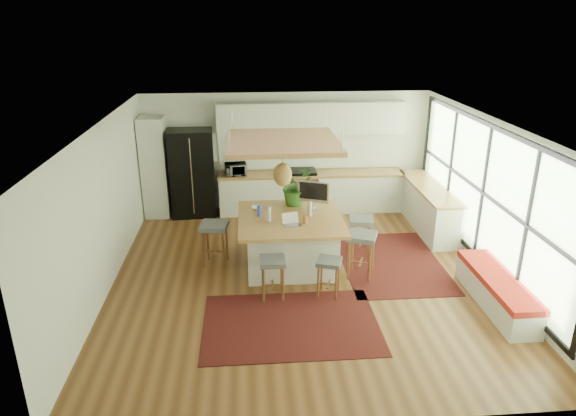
{
  "coord_description": "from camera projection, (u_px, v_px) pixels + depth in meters",
  "views": [
    {
      "loc": [
        -0.88,
        -7.96,
        4.33
      ],
      "look_at": [
        -0.2,
        0.5,
        1.1
      ],
      "focal_mm": 31.98,
      "sensor_mm": 36.0,
      "label": 1
    }
  ],
  "objects": [
    {
      "name": "ceiling_panel",
      "position": [
        283.0,
        158.0,
        8.65
      ],
      "size": [
        1.86,
        1.86,
        0.8
      ],
      "primitive_type": null,
      "color": "olive",
      "rests_on": "ceiling"
    },
    {
      "name": "stool_near_left",
      "position": [
        273.0,
        277.0,
        8.25
      ],
      "size": [
        0.41,
        0.41,
        0.68
      ],
      "primitive_type": null,
      "rotation": [
        0.0,
        0.0,
        0.01
      ],
      "color": "#484B4F",
      "rests_on": "floor"
    },
    {
      "name": "island",
      "position": [
        290.0,
        241.0,
        9.29
      ],
      "size": [
        1.85,
        1.85,
        0.93
      ],
      "primitive_type": null,
      "color": "olive",
      "rests_on": "floor"
    },
    {
      "name": "stool_near_right",
      "position": [
        329.0,
        275.0,
        8.31
      ],
      "size": [
        0.48,
        0.48,
        0.64
      ],
      "primitive_type": null,
      "rotation": [
        0.0,
        0.0,
        -0.32
      ],
      "color": "#484B4F",
      "rests_on": "floor"
    },
    {
      "name": "island_bottle_2",
      "position": [
        306.0,
        218.0,
        8.83
      ],
      "size": [
        0.07,
        0.07,
        0.19
      ],
      "primitive_type": "cylinder",
      "color": "#A25836",
      "rests_on": "island"
    },
    {
      "name": "wall_front",
      "position": [
        338.0,
        322.0,
        5.28
      ],
      "size": [
        6.5,
        0.0,
        6.5
      ],
      "primitive_type": "plane",
      "rotation": [
        -1.57,
        0.0,
        0.0
      ],
      "color": "silver",
      "rests_on": "ground"
    },
    {
      "name": "backsplash",
      "position": [
        310.0,
        151.0,
        11.83
      ],
      "size": [
        4.2,
        0.02,
        0.8
      ],
      "primitive_type": "cube",
      "color": "white",
      "rests_on": "wall_back"
    },
    {
      "name": "window_bench",
      "position": [
        497.0,
        291.0,
        8.04
      ],
      "size": [
        0.52,
        2.0,
        0.5
      ],
      "primitive_type": null,
      "color": "silver",
      "rests_on": "floor"
    },
    {
      "name": "back_counter_base",
      "position": [
        311.0,
        193.0,
        11.87
      ],
      "size": [
        4.2,
        0.6,
        0.88
      ],
      "primitive_type": "cube",
      "color": "silver",
      "rests_on": "floor"
    },
    {
      "name": "window_wall",
      "position": [
        489.0,
        196.0,
        8.77
      ],
      "size": [
        0.1,
        6.2,
        2.6
      ],
      "primitive_type": null,
      "color": "black",
      "rests_on": "wall_right"
    },
    {
      "name": "stool_right_front",
      "position": [
        361.0,
        257.0,
        8.92
      ],
      "size": [
        0.61,
        0.61,
        0.8
      ],
      "primitive_type": null,
      "rotation": [
        0.0,
        0.0,
        1.2
      ],
      "color": "#484B4F",
      "rests_on": "floor"
    },
    {
      "name": "upper_cabinets",
      "position": [
        311.0,
        118.0,
        11.39
      ],
      "size": [
        4.2,
        0.34,
        0.7
      ],
      "primitive_type": "cube",
      "color": "silver",
      "rests_on": "wall_back"
    },
    {
      "name": "island_bottle_0",
      "position": [
        259.0,
        211.0,
        9.14
      ],
      "size": [
        0.07,
        0.07,
        0.19
      ],
      "primitive_type": "cylinder",
      "color": "blue",
      "rests_on": "island"
    },
    {
      "name": "rug_right",
      "position": [
        391.0,
        262.0,
        9.51
      ],
      "size": [
        1.8,
        2.6,
        0.01
      ],
      "primitive_type": "cube",
      "color": "black",
      "rests_on": "floor"
    },
    {
      "name": "right_counter_top",
      "position": [
        430.0,
        187.0,
        10.79
      ],
      "size": [
        0.64,
        2.54,
        0.05
      ],
      "primitive_type": "cube",
      "color": "olive",
      "rests_on": "right_counter_base"
    },
    {
      "name": "island_bottle_1",
      "position": [
        268.0,
        216.0,
        8.92
      ],
      "size": [
        0.07,
        0.07,
        0.19
      ],
      "primitive_type": "cylinder",
      "color": "silver",
      "rests_on": "island"
    },
    {
      "name": "island_plant",
      "position": [
        295.0,
        190.0,
        9.65
      ],
      "size": [
        0.99,
        1.0,
        0.58
      ],
      "primitive_type": "imported",
      "rotation": [
        0.0,
        0.0,
        0.69
      ],
      "color": "#1E4C19",
      "rests_on": "island"
    },
    {
      "name": "island_bowl",
      "position": [
        257.0,
        208.0,
        9.5
      ],
      "size": [
        0.24,
        0.24,
        0.05
      ],
      "primitive_type": "imported",
      "rotation": [
        0.0,
        0.0,
        -0.19
      ],
      "color": "beige",
      "rests_on": "island"
    },
    {
      "name": "wall_right",
      "position": [
        491.0,
        199.0,
        8.79
      ],
      "size": [
        0.0,
        7.0,
        7.0
      ],
      "primitive_type": "plane",
      "rotation": [
        1.57,
        0.0,
        -1.57
      ],
      "color": "silver",
      "rests_on": "ground"
    },
    {
      "name": "pantry",
      "position": [
        155.0,
        168.0,
        11.37
      ],
      "size": [
        0.55,
        0.6,
        2.25
      ],
      "primitive_type": "cube",
      "color": "silver",
      "rests_on": "floor"
    },
    {
      "name": "back_counter_top",
      "position": [
        311.0,
        174.0,
        11.71
      ],
      "size": [
        4.24,
        0.64,
        0.05
      ],
      "primitive_type": "cube",
      "color": "olive",
      "rests_on": "back_counter_base"
    },
    {
      "name": "rug_near",
      "position": [
        291.0,
        324.0,
        7.63
      ],
      "size": [
        2.6,
        1.8,
        0.01
      ],
      "primitive_type": "cube",
      "color": "black",
      "rests_on": "floor"
    },
    {
      "name": "stool_right_back",
      "position": [
        360.0,
        237.0,
        9.75
      ],
      "size": [
        0.49,
        0.49,
        0.73
      ],
      "primitive_type": null,
      "rotation": [
        0.0,
        0.0,
        1.42
      ],
      "color": "#484B4F",
      "rests_on": "floor"
    },
    {
      "name": "floor",
      "position": [
        302.0,
        276.0,
        9.03
      ],
      "size": [
        7.0,
        7.0,
        0.0
      ],
      "primitive_type": "plane",
      "color": "#563118",
      "rests_on": "ground"
    },
    {
      "name": "right_counter_base",
      "position": [
        428.0,
        208.0,
        10.95
      ],
      "size": [
        0.6,
        2.5,
        0.88
      ],
      "primitive_type": "cube",
      "color": "silver",
      "rests_on": "floor"
    },
    {
      "name": "stool_left_side",
      "position": [
        215.0,
        246.0,
        9.36
      ],
      "size": [
        0.54,
        0.54,
        0.8
      ],
      "primitive_type": null,
      "rotation": [
        0.0,
        0.0,
        -1.72
      ],
      "color": "#484B4F",
      "rests_on": "floor"
    },
    {
      "name": "island_bottle_3",
      "position": [
        310.0,
        211.0,
        9.17
      ],
      "size": [
        0.07,
        0.07,
        0.19
      ],
      "primitive_type": "cylinder",
      "color": "beige",
      "rests_on": "island"
    },
    {
      "name": "ceiling",
      "position": [
        303.0,
        124.0,
        8.06
      ],
      "size": [
        7.0,
        7.0,
        0.0
      ],
      "primitive_type": "plane",
      "rotation": [
        3.14,
        0.0,
        0.0
      ],
      "color": "white",
      "rests_on": "ground"
    },
    {
      "name": "laptop",
      "position": [
        292.0,
        219.0,
        8.74
      ],
      "size": [
        0.36,
        0.37,
        0.22
      ],
      "primitive_type": null,
      "rotation": [
        0.0,
        0.0,
        0.28
      ],
      "color": "#A5A5AA",
      "rests_on": "island"
    },
    {
      "name": "microwave",
      "position": [
        236.0,
        168.0,
        11.49
      ],
      "size": [
        0.51,
        0.32,
        0.32
      ],
      "primitive_type": "imported",
      "rotation": [
        0.0,
        0.0,
        0.13
      ],
      "color": "#A5A5AA",
      "rests_on": "back_counter_top"
    },
    {
      "name": "wall_back",
      "position": [
        286.0,
        152.0,
        11.81
      ],
      "size": [
        6.5,
        0.0,
        6.5
      ],
      "primitive_type": "plane",
      "rotation": [
        1.57,
        0.0,
        0.0
      ],
      "color": "silver",
      "rests_on": "ground"
    },
    {
      "name": "wall_left",
      "position": [
        103.0,
        210.0,
        8.3
      ],
      "size": [
        0.0,
        7.0,
        7.0
      ],
      "primitive_type": "plane",
      "rotation": [
        1.57,
        0.0,
        1.57
      ],
      "color": "silver",
      "rests_on": "ground"
    },
    {
      "name": "fridge",
      "position": [
        193.0,
        175.0,
        11.52
      ],
      "size": [
        1.02,
        0.83,
        1.97
      ],
      "primitive_type": null,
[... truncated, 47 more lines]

